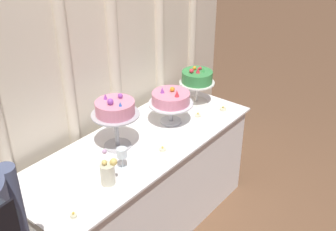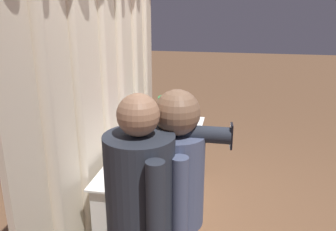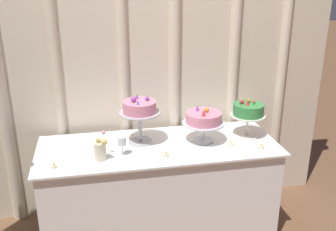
{
  "view_description": "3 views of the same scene",
  "coord_description": "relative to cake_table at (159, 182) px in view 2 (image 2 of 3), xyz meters",
  "views": [
    {
      "loc": [
        -1.66,
        -1.47,
        2.23
      ],
      "look_at": [
        0.26,
        0.07,
        0.86
      ],
      "focal_mm": 43.75,
      "sensor_mm": 36.0,
      "label": 1
    },
    {
      "loc": [
        -2.89,
        -0.53,
        1.99
      ],
      "look_at": [
        0.12,
        0.04,
        1.0
      ],
      "focal_mm": 37.57,
      "sensor_mm": 36.0,
      "label": 2
    },
    {
      "loc": [
        -0.44,
        -2.5,
        1.99
      ],
      "look_at": [
        0.06,
        0.03,
        1.01
      ],
      "focal_mm": 41.81,
      "sensor_mm": 36.0,
      "label": 3
    }
  ],
  "objects": [
    {
      "name": "ground_plane",
      "position": [
        0.0,
        -0.1,
        -0.38
      ],
      "size": [
        24.0,
        24.0,
        0.0
      ],
      "primitive_type": "plane",
      "color": "brown"
    },
    {
      "name": "draped_curtain",
      "position": [
        -0.01,
        0.42,
        1.1
      ],
      "size": [
        3.07,
        0.21,
        2.66
      ],
      "color": "beige",
      "rests_on": "ground_plane"
    },
    {
      "name": "cake_table",
      "position": [
        0.0,
        0.0,
        0.0
      ],
      "size": [
        1.78,
        0.68,
        0.76
      ],
      "color": "white",
      "rests_on": "ground_plane"
    },
    {
      "name": "cake_display_leftmost",
      "position": [
        -0.13,
        0.08,
        0.64
      ],
      "size": [
        0.3,
        0.3,
        0.37
      ],
      "color": "#B2B2B7",
      "rests_on": "cake_table"
    },
    {
      "name": "cake_display_center",
      "position": [
        0.34,
        0.01,
        0.56
      ],
      "size": [
        0.32,
        0.32,
        0.28
      ],
      "color": "silver",
      "rests_on": "cake_table"
    },
    {
      "name": "cake_display_rightmost",
      "position": [
        0.71,
        0.04,
        0.58
      ],
      "size": [
        0.27,
        0.27,
        0.31
      ],
      "color": "silver",
      "rests_on": "cake_table"
    },
    {
      "name": "wine_glass",
      "position": [
        -0.28,
        -0.11,
        0.48
      ],
      "size": [
        0.06,
        0.06,
        0.14
      ],
      "color": "silver",
      "rests_on": "cake_table"
    },
    {
      "name": "flower_vase",
      "position": [
        -0.43,
        -0.15,
        0.45
      ],
      "size": [
        0.09,
        0.1,
        0.19
      ],
      "color": "beige",
      "rests_on": "cake_table"
    },
    {
      "name": "tealight_far_left",
      "position": [
        -0.74,
        -0.21,
        0.39
      ],
      "size": [
        0.04,
        0.04,
        0.03
      ],
      "color": "beige",
      "rests_on": "cake_table"
    },
    {
      "name": "tealight_near_left",
      "position": [
        0.02,
        -0.18,
        0.39
      ],
      "size": [
        0.04,
        0.04,
        0.03
      ],
      "color": "beige",
      "rests_on": "cake_table"
    },
    {
      "name": "tealight_near_right",
      "position": [
        0.53,
        -0.1,
        0.39
      ],
      "size": [
        0.04,
        0.04,
        0.03
      ],
      "color": "beige",
      "rests_on": "cake_table"
    },
    {
      "name": "tealight_far_right",
      "position": [
        0.73,
        -0.19,
        0.39
      ],
      "size": [
        0.05,
        0.05,
        0.04
      ],
      "color": "beige",
      "rests_on": "cake_table"
    },
    {
      "name": "guest_man_pink_jacket",
      "position": [
        -1.27,
        -0.37,
        0.52
      ],
      "size": [
        0.44,
        0.34,
        1.59
      ],
      "color": "#3D6B4C",
      "rests_on": "ground_plane"
    }
  ]
}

